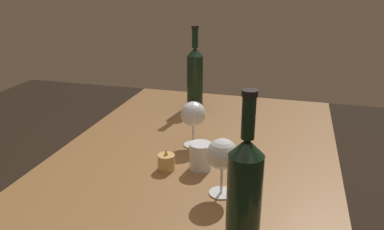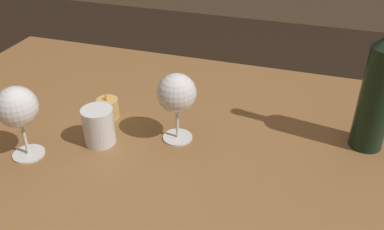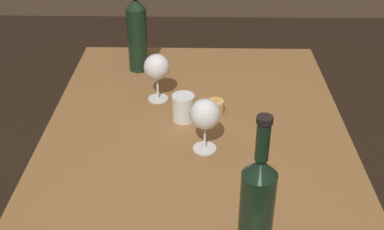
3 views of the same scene
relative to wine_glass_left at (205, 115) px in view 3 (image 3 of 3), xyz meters
name	(u,v)px [view 3 (image 3 of 3)]	position (x,y,z in m)	size (l,w,h in m)	color
dining_table	(196,165)	(-0.04, -0.03, -0.20)	(1.30, 0.90, 0.74)	olive
wine_glass_left	(205,115)	(0.00, 0.00, 0.00)	(0.08, 0.08, 0.16)	white
wine_glass_right	(157,68)	(-0.28, -0.15, 0.00)	(0.08, 0.08, 0.16)	white
wine_bottle	(137,33)	(-0.50, -0.24, 0.03)	(0.07, 0.07, 0.36)	black
wine_bottle_second	(257,209)	(0.40, 0.10, 0.03)	(0.07, 0.07, 0.35)	black
water_tumbler	(183,109)	(-0.16, -0.07, -0.08)	(0.07, 0.07, 0.08)	white
votive_candle	(215,108)	(-0.19, 0.03, -0.09)	(0.05, 0.05, 0.07)	#DBB266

